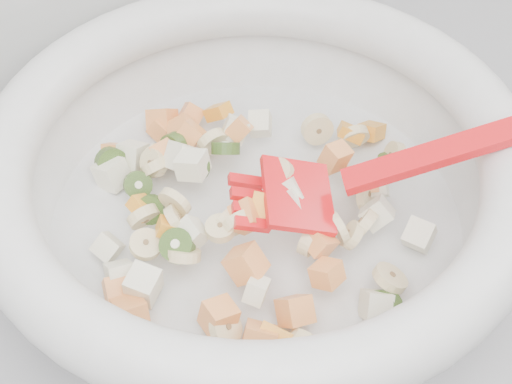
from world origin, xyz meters
TOP-DOWN VIEW (x-y plane):
  - mixing_bowl at (-0.15, 1.50)m, footprint 0.44×0.43m

SIDE VIEW (x-z plane):
  - mixing_bowl at x=-0.15m, z-range 0.89..1.04m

